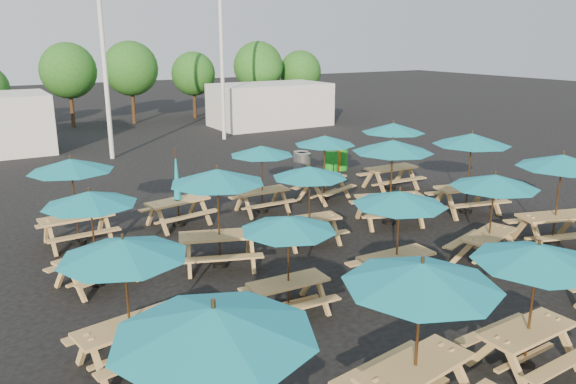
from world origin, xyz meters
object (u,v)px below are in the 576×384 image
picnic_unit_3 (71,170)px  picnic_unit_15 (325,144)px  picnic_unit_5 (288,229)px  picnic_unit_6 (217,182)px  picnic_unit_1 (124,255)px  picnic_unit_2 (90,203)px  waste_bin_3 (335,159)px  picnic_unit_9 (399,203)px  picnic_unit_0 (214,333)px  picnic_unit_10 (310,176)px  picnic_unit_14 (393,151)px  picnic_unit_8 (537,261)px  waste_bin_4 (340,158)px  picnic_unit_4 (421,283)px  picnic_unit_7 (178,194)px  waste_bin_0 (303,165)px  picnic_unit_11 (262,154)px  picnic_unit_18 (471,144)px  picnic_unit_19 (393,131)px  waste_bin_1 (301,163)px  picnic_unit_17 (562,166)px  picnic_unit_13 (494,186)px  waste_bin_2 (331,162)px

picnic_unit_3 → picnic_unit_15: 8.11m
picnic_unit_5 → picnic_unit_6: bearing=96.1°
picnic_unit_1 → picnic_unit_2: size_ratio=0.95×
picnic_unit_1 → waste_bin_3: picnic_unit_1 is taller
picnic_unit_9 → picnic_unit_0: bearing=-147.4°
picnic_unit_10 → picnic_unit_14: bearing=9.3°
picnic_unit_8 → waste_bin_4: picnic_unit_8 is taller
picnic_unit_14 → picnic_unit_4: bearing=-109.6°
waste_bin_4 → picnic_unit_4: bearing=-121.8°
picnic_unit_4 → picnic_unit_7: 10.06m
picnic_unit_8 → waste_bin_0: bearing=71.0°
picnic_unit_11 → picnic_unit_14: 4.02m
picnic_unit_10 → picnic_unit_6: bearing=-169.4°
picnic_unit_4 → picnic_unit_5: 3.68m
picnic_unit_0 → picnic_unit_18: 13.14m
picnic_unit_19 → waste_bin_4: 3.83m
picnic_unit_8 → waste_bin_3: 14.78m
picnic_unit_3 → waste_bin_4: (11.19, 3.59, -1.57)m
waste_bin_0 → picnic_unit_9: bearing=-110.3°
picnic_unit_9 → waste_bin_1: size_ratio=2.28×
picnic_unit_3 → picnic_unit_17: 12.72m
picnic_unit_3 → picnic_unit_15: bearing=-2.0°
picnic_unit_7 → picnic_unit_13: 8.69m
picnic_unit_8 → picnic_unit_14: bearing=63.8°
picnic_unit_5 → picnic_unit_11: bearing=68.2°
picnic_unit_1 → picnic_unit_4: size_ratio=0.97×
picnic_unit_9 → waste_bin_4: picnic_unit_9 is taller
waste_bin_4 → waste_bin_3: bearing=169.4°
picnic_unit_17 → picnic_unit_11: bearing=146.0°
picnic_unit_10 → picnic_unit_17: picnic_unit_17 is taller
picnic_unit_11 → picnic_unit_14: size_ratio=0.72×
picnic_unit_2 → picnic_unit_1: bearing=-113.0°
picnic_unit_8 → picnic_unit_15: picnic_unit_8 is taller
picnic_unit_3 → picnic_unit_15: picnic_unit_3 is taller
picnic_unit_0 → waste_bin_3: bearing=40.1°
waste_bin_2 → picnic_unit_11: bearing=-146.8°
picnic_unit_14 → picnic_unit_5: bearing=-130.2°
picnic_unit_7 → picnic_unit_15: (5.24, 0.11, 0.98)m
waste_bin_1 → waste_bin_2: bearing=-18.5°
waste_bin_0 → waste_bin_2: (1.29, -0.05, 0.00)m
picnic_unit_14 → waste_bin_0: 6.43m
picnic_unit_19 → waste_bin_0: (-1.83, 3.11, -1.64)m
picnic_unit_10 → waste_bin_3: (5.56, 6.72, -1.38)m
picnic_unit_7 → waste_bin_4: picnic_unit_7 is taller
picnic_unit_5 → picnic_unit_13: bearing=-0.8°
picnic_unit_4 → picnic_unit_13: bearing=23.1°
picnic_unit_15 → picnic_unit_6: bearing=-166.8°
picnic_unit_9 → waste_bin_2: (4.83, 9.52, -1.44)m
picnic_unit_6 → picnic_unit_4: bearing=-68.9°
picnic_unit_6 → picnic_unit_17: (8.27, -3.18, 0.04)m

